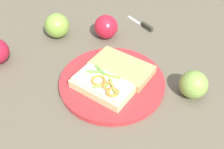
{
  "coord_description": "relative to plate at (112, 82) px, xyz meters",
  "views": [
    {
      "loc": [
        0.52,
        -0.01,
        0.52
      ],
      "look_at": [
        0.0,
        0.0,
        0.04
      ],
      "focal_mm": 42.8,
      "sensor_mm": 36.0,
      "label": 1
    }
  ],
  "objects": [
    {
      "name": "apple_3",
      "position": [
        -0.23,
        -0.18,
        0.03
      ],
      "size": [
        0.11,
        0.11,
        0.08
      ],
      "primitive_type": "sphere",
      "rotation": [
        0.0,
        0.0,
        3.74
      ],
      "color": "olive",
      "rests_on": "ground_plane"
    },
    {
      "name": "plate",
      "position": [
        0.0,
        0.0,
        0.0
      ],
      "size": [
        0.29,
        0.29,
        0.02
      ],
      "primitive_type": "cylinder",
      "color": "#B92A2E",
      "rests_on": "ground_plane"
    },
    {
      "name": "apple_1",
      "position": [
        0.04,
        0.21,
        0.03
      ],
      "size": [
        0.1,
        0.1,
        0.07
      ],
      "primitive_type": "sphere",
      "rotation": [
        0.0,
        0.0,
        4.15
      ],
      "color": "#7A9E43",
      "rests_on": "ground_plane"
    },
    {
      "name": "knife",
      "position": [
        -0.28,
        0.11,
        -0.0
      ],
      "size": [
        0.11,
        0.08,
        0.02
      ],
      "rotation": [
        0.0,
        0.0,
        3.77
      ],
      "color": "silver",
      "rests_on": "ground_plane"
    },
    {
      "name": "ground_plane",
      "position": [
        0.0,
        0.0,
        -0.01
      ],
      "size": [
        2.0,
        2.0,
        0.0
      ],
      "primitive_type": "plane",
      "color": "brown",
      "rests_on": "ground"
    },
    {
      "name": "bread_slice_side",
      "position": [
        -0.04,
        0.03,
        0.02
      ],
      "size": [
        0.18,
        0.19,
        0.02
      ],
      "primitive_type": "cube",
      "rotation": [
        0.0,
        0.0,
        4.1
      ],
      "color": "tan",
      "rests_on": "plate"
    },
    {
      "name": "apple_0",
      "position": [
        -0.22,
        -0.02,
        0.03
      ],
      "size": [
        0.09,
        0.09,
        0.08
      ],
      "primitive_type": "sphere",
      "rotation": [
        0.0,
        0.0,
        6.11
      ],
      "color": "red",
      "rests_on": "ground_plane"
    },
    {
      "name": "sandwich",
      "position": [
        0.04,
        -0.03,
        0.03
      ],
      "size": [
        0.16,
        0.17,
        0.05
      ],
      "rotation": [
        0.0,
        0.0,
        4.09
      ],
      "color": "beige",
      "rests_on": "plate"
    }
  ]
}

